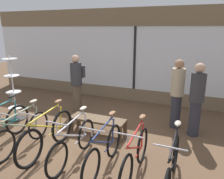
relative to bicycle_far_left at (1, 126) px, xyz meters
The scene contains 14 objects.
ground_plane 1.99m from the bicycle_far_left, 12.64° to the left, with size 24.00×24.00×0.00m, color brown.
shop_back_wall 4.64m from the bicycle_far_left, 64.82° to the left, with size 12.00×0.08×3.20m.
bicycle_far_left is the anchor object (origin of this frame).
bicycle_left 0.65m from the bicycle_far_left, ahead, with size 0.46×1.70×1.01m.
bicycle_center_left 1.25m from the bicycle_far_left, ahead, with size 0.46×1.80×1.06m.
bicycle_center 1.90m from the bicycle_far_left, ahead, with size 0.46×1.70×1.01m.
bicycle_center_right 2.57m from the bicycle_far_left, ahead, with size 0.46×1.66×1.02m.
bicycle_right 3.16m from the bicycle_far_left, ahead, with size 0.46×1.69×1.03m.
bicycle_far_right 3.79m from the bicycle_far_left, ahead, with size 0.46×1.74×1.02m.
accessory_rack 1.41m from the bicycle_far_left, 122.63° to the left, with size 0.48×0.48×1.84m.
display_bench 2.21m from the bicycle_far_left, 34.12° to the left, with size 1.40×0.44×0.40m.
customer_near_rack 4.30m from the bicycle_far_left, 33.48° to the left, with size 0.48×0.48×1.80m.
customer_by_window 4.56m from the bicycle_far_left, 26.97° to the left, with size 0.47×0.47×1.79m.
customer_mid_floor 2.46m from the bicycle_far_left, 75.27° to the left, with size 0.37×0.51×1.78m.
Camera 1 is at (2.16, -3.64, 2.55)m, focal length 35.00 mm.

